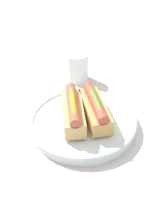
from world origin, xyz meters
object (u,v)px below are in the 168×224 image
object	(u,v)px
hotdog_back	(95,108)
water_glass	(78,68)
hotdog_front	(73,111)
serving_bowl	(84,122)

from	to	relation	value
hotdog_back	water_glass	world-z (taller)	hotdog_back
hotdog_back	hotdog_front	bearing A→B (deg)	-92.67
serving_bowl	hotdog_front	distance (m)	0.05
hotdog_back	water_glass	bearing A→B (deg)	179.46
serving_bowl	hotdog_front	world-z (taller)	hotdog_front
hotdog_front	hotdog_back	xyz separation A→B (m)	(0.00, 0.05, 0.00)
hotdog_front	hotdog_back	size ratio (longest dim) A/B	1.02
serving_bowl	hotdog_front	size ratio (longest dim) A/B	1.77
serving_bowl	hotdog_back	bearing A→B (deg)	87.33
serving_bowl	hotdog_front	xyz separation A→B (m)	(-0.00, -0.03, 0.04)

